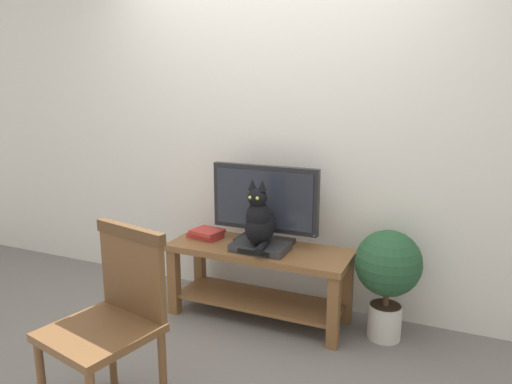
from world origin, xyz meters
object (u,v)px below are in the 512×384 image
(wooden_chair, at_px, (114,310))
(media_box, at_px, (260,247))
(cat, at_px, (259,221))
(book_stack, at_px, (206,234))
(tv, at_px, (265,203))
(potted_plant, at_px, (388,271))
(tv_stand, at_px, (259,269))

(wooden_chair, bearing_deg, media_box, 75.78)
(cat, bearing_deg, wooden_chair, -104.48)
(cat, height_order, book_stack, cat)
(tv, xyz_separation_m, potted_plant, (0.86, -0.03, -0.35))
(wooden_chair, height_order, potted_plant, wooden_chair)
(book_stack, relative_size, potted_plant, 0.36)
(tv, distance_m, potted_plant, 0.92)
(cat, bearing_deg, media_box, 93.76)
(cat, bearing_deg, tv, 101.90)
(cat, distance_m, book_stack, 0.52)
(potted_plant, bearing_deg, cat, -169.59)
(media_box, height_order, cat, cat)
(tv, relative_size, cat, 1.73)
(tv, relative_size, media_box, 2.06)
(tv_stand, relative_size, wooden_chair, 1.34)
(tv_stand, xyz_separation_m, book_stack, (-0.43, 0.03, 0.19))
(tv_stand, height_order, cat, cat)
(tv_stand, xyz_separation_m, potted_plant, (0.86, 0.07, 0.10))
(tv_stand, xyz_separation_m, wooden_chair, (-0.25, -1.18, 0.19))
(tv, relative_size, potted_plant, 1.06)
(wooden_chair, relative_size, potted_plant, 1.30)
(tv, distance_m, book_stack, 0.51)
(book_stack, bearing_deg, wooden_chair, -81.40)
(wooden_chair, xyz_separation_m, potted_plant, (1.10, 1.26, -0.09))
(tv, distance_m, cat, 0.19)
(tv_stand, relative_size, cat, 2.84)
(tv, xyz_separation_m, book_stack, (-0.43, -0.07, -0.26))
(book_stack, bearing_deg, cat, -13.29)
(tv, height_order, book_stack, tv)
(media_box, xyz_separation_m, book_stack, (-0.47, 0.09, 0.01))
(tv_stand, height_order, book_stack, book_stack)
(tv, height_order, cat, tv)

